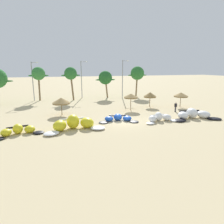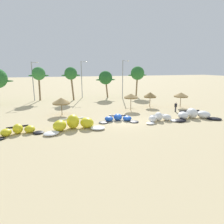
# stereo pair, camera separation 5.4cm
# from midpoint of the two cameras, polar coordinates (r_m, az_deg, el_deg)

# --- Properties ---
(ground_plane) EXTENTS (260.00, 260.00, 0.00)m
(ground_plane) POSITION_cam_midpoint_polar(r_m,az_deg,el_deg) (26.51, 3.52, -2.90)
(ground_plane) COLOR #C6B284
(kite_far_left) EXTENTS (5.32, 3.07, 1.10)m
(kite_far_left) POSITION_cam_midpoint_polar(r_m,az_deg,el_deg) (23.96, -25.88, -4.94)
(kite_far_left) COLOR black
(kite_far_left) RESTS_ON ground
(kite_left) EXTENTS (7.51, 3.65, 1.69)m
(kite_left) POSITION_cam_midpoint_polar(r_m,az_deg,el_deg) (23.67, -11.19, -3.47)
(kite_left) COLOR white
(kite_left) RESTS_ON ground
(kite_left_of_center) EXTENTS (5.62, 3.17, 0.92)m
(kite_left_of_center) POSITION_cam_midpoint_polar(r_m,az_deg,el_deg) (26.82, 1.86, -1.90)
(kite_left_of_center) COLOR #333338
(kite_left_of_center) RESTS_ON ground
(kite_center) EXTENTS (5.27, 2.51, 1.19)m
(kite_center) POSITION_cam_midpoint_polar(r_m,az_deg,el_deg) (27.42, 13.92, -1.73)
(kite_center) COLOR white
(kite_center) RESTS_ON ground
(kite_right_of_center) EXTENTS (7.53, 3.97, 1.43)m
(kite_right_of_center) POSITION_cam_midpoint_polar(r_m,az_deg,el_deg) (30.42, 22.90, -0.75)
(kite_right_of_center) COLOR black
(kite_right_of_center) RESTS_ON ground
(beach_umbrella_near_van) EXTENTS (2.78, 2.78, 2.71)m
(beach_umbrella_near_van) POSITION_cam_midpoint_polar(r_m,az_deg,el_deg) (30.89, -14.70, 3.21)
(beach_umbrella_near_van) COLOR brown
(beach_umbrella_near_van) RESTS_ON ground
(beach_umbrella_middle) EXTENTS (2.47, 2.47, 2.86)m
(beach_umbrella_middle) POSITION_cam_midpoint_polar(r_m,az_deg,el_deg) (33.45, 5.66, 4.74)
(beach_umbrella_middle) COLOR brown
(beach_umbrella_middle) RESTS_ON ground
(beach_umbrella_near_palms) EXTENTS (2.35, 2.35, 2.77)m
(beach_umbrella_near_palms) POSITION_cam_midpoint_polar(r_m,az_deg,el_deg) (36.64, 11.23, 5.00)
(beach_umbrella_near_palms) COLOR brown
(beach_umbrella_near_palms) RESTS_ON ground
(beach_umbrella_outermost) EXTENTS (2.60, 2.60, 2.73)m
(beach_umbrella_outermost) POSITION_cam_midpoint_polar(r_m,az_deg,el_deg) (38.02, 19.74, 4.81)
(beach_umbrella_outermost) COLOR brown
(beach_umbrella_outermost) RESTS_ON ground
(person_near_kites) EXTENTS (0.36, 0.24, 1.62)m
(person_near_kites) POSITION_cam_midpoint_polar(r_m,az_deg,el_deg) (33.81, 18.30, 1.40)
(person_near_kites) COLOR #383842
(person_near_kites) RESTS_ON ground
(palm_left) EXTENTS (4.27, 2.85, 7.33)m
(palm_left) POSITION_cam_midpoint_polar(r_m,az_deg,el_deg) (45.74, -20.80, 10.42)
(palm_left) COLOR brown
(palm_left) RESTS_ON ground
(palm_left_of_gap) EXTENTS (4.12, 2.75, 7.31)m
(palm_left_of_gap) POSITION_cam_midpoint_polar(r_m,az_deg,el_deg) (44.06, -12.02, 10.93)
(palm_left_of_gap) COLOR brown
(palm_left_of_gap) RESTS_ON ground
(palm_center_left) EXTENTS (4.84, 3.23, 6.42)m
(palm_center_left) POSITION_cam_midpoint_polar(r_m,az_deg,el_deg) (47.02, -1.88, 10.02)
(palm_center_left) COLOR brown
(palm_center_left) RESTS_ON ground
(palm_center_right) EXTENTS (5.05, 3.37, 7.48)m
(palm_center_right) POSITION_cam_midpoint_polar(r_m,az_deg,el_deg) (49.67, 7.56, 11.22)
(palm_center_right) COLOR brown
(palm_center_right) RESTS_ON ground
(lamppost_west) EXTENTS (1.59, 0.24, 8.41)m
(lamppost_west) POSITION_cam_midpoint_polar(r_m,az_deg,el_deg) (45.70, -22.14, 8.94)
(lamppost_west) COLOR gray
(lamppost_west) RESTS_ON ground
(lamppost_west_center) EXTENTS (1.69, 0.24, 8.66)m
(lamppost_west_center) POSITION_cam_midpoint_polar(r_m,az_deg,el_deg) (47.40, -8.77, 10.03)
(lamppost_west_center) COLOR gray
(lamppost_west_center) RESTS_ON ground
(lamppost_east_center) EXTENTS (1.59, 0.24, 8.86)m
(lamppost_east_center) POSITION_cam_midpoint_polar(r_m,az_deg,el_deg) (46.41, 3.34, 10.21)
(lamppost_east_center) COLOR gray
(lamppost_east_center) RESTS_ON ground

